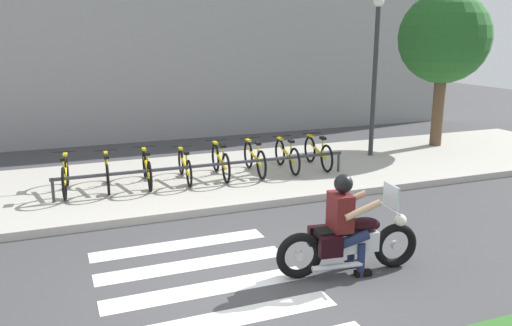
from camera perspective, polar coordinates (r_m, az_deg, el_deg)
The scene contains 20 objects.
ground_plane at distance 7.24m, azimuth -2.26°, elevation -13.14°, with size 48.00×48.00×0.00m, color #424244.
sidewalk at distance 11.70m, azimuth -10.32°, elevation -2.23°, with size 24.00×4.40×0.15m, color #B7B2A8.
crosswalk_stripe_1 at distance 6.47m, azimuth -3.26°, elevation -16.70°, with size 2.80×0.40×0.01m, color white.
crosswalk_stripe_2 at distance 7.14m, azimuth -5.34°, elevation -13.60°, with size 2.80×0.40×0.01m, color white.
crosswalk_stripe_3 at distance 7.83m, azimuth -7.02°, elevation -11.02°, with size 2.80×0.40×0.01m, color white.
crosswalk_stripe_4 at distance 8.54m, azimuth -8.39°, elevation -8.87°, with size 2.80×0.40×0.01m, color white.
motorcycle at distance 7.49m, azimuth 10.23°, elevation -8.47°, with size 2.12×0.73×1.26m.
rider at distance 7.33m, azimuth 9.79°, elevation -5.86°, with size 0.67×0.59×1.45m.
bicycle_0 at distance 11.18m, azimuth -20.19°, elevation -1.32°, with size 0.48×1.68×0.80m.
bicycle_1 at distance 11.22m, azimuth -16.00°, elevation -1.00°, with size 0.48×1.60×0.77m.
bicycle_2 at distance 11.32m, azimuth -11.86°, elevation -0.61°, with size 0.48×1.73×0.77m.
bicycle_3 at distance 11.48m, azimuth -7.82°, elevation -0.34°, with size 0.48×1.66×0.72m.
bicycle_4 at distance 11.69m, azimuth -3.91°, elevation 0.17°, with size 0.48×1.69×0.80m.
bicycle_5 at distance 11.95m, azimuth -0.15°, elevation 0.50°, with size 0.48×1.70×0.79m.
bicycle_6 at distance 12.27m, azimuth 3.42°, elevation 0.81°, with size 0.48×1.65×0.78m.
bicycle_7 at distance 12.63m, azimuth 6.81°, elevation 1.13°, with size 0.48×1.66×0.79m.
bike_rack at distance 11.04m, azimuth -5.08°, elevation -0.33°, with size 6.36×0.07×0.49m.
street_lamp at distance 13.87m, azimuth 12.95°, elevation 10.61°, with size 0.28×0.28×4.22m.
tree_near_rack at distance 15.68m, azimuth 19.93°, elevation 12.69°, with size 2.52×2.52×4.45m.
building_backdrop at distance 16.89m, azimuth -14.86°, elevation 14.99°, with size 24.00×1.20×7.45m, color gray.
Camera 1 is at (-2.10, -6.09, 3.30)m, focal length 36.47 mm.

